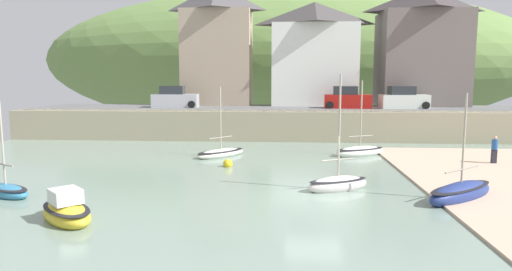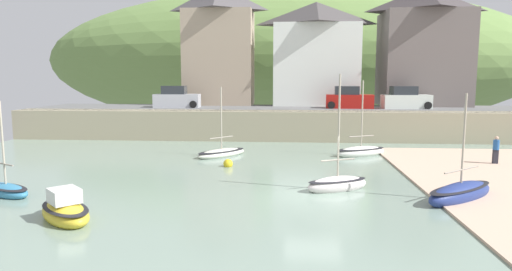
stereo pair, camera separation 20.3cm
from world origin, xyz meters
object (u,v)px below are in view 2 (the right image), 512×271
fishing_boat_green (361,151)px  person_on_slipway (496,149)px  waterfront_building_centre (316,53)px  motorboat_with_cabin (222,153)px  parked_car_near_slipway (176,98)px  parked_car_end_of_row (405,99)px  sailboat_white_hull (337,184)px  mooring_buoy (228,164)px  sailboat_far_left (460,193)px  rowboat_small_beached (6,190)px  waterfront_building_right (424,46)px  parked_car_by_wall (349,99)px  waterfront_building_left (219,45)px  sailboat_blue_trim (65,211)px

fishing_boat_green → person_on_slipway: size_ratio=3.15×
waterfront_building_centre → motorboat_with_cabin: (-6.94, -15.87, -7.22)m
parked_car_near_slipway → parked_car_end_of_row: 20.43m
sailboat_white_hull → mooring_buoy: size_ratio=9.93×
sailboat_far_left → parked_car_end_of_row: bearing=42.2°
mooring_buoy → rowboat_small_beached: bearing=-142.3°
rowboat_small_beached → motorboat_with_cabin: bearing=80.1°
waterfront_building_centre → mooring_buoy: (-6.04, -19.24, -7.28)m
waterfront_building_right → rowboat_small_beached: bearing=-134.0°
parked_car_by_wall → parked_car_end_of_row: 4.91m
waterfront_building_right → waterfront_building_left: bearing=180.0°
waterfront_building_left → waterfront_building_right: (19.82, -0.00, -0.26)m
rowboat_small_beached → parked_car_end_of_row: parked_car_end_of_row is taller
motorboat_with_cabin → parked_car_end_of_row: bearing=-9.1°
rowboat_small_beached → sailboat_white_hull: sailboat_white_hull is taller
motorboat_with_cabin → rowboat_small_beached: (-7.99, -10.26, 0.01)m
rowboat_small_beached → person_on_slipway: 25.94m
fishing_boat_green → sailboat_far_left: bearing=-104.0°
sailboat_white_hull → person_on_slipway: (9.88, 6.54, 0.68)m
waterfront_building_right → sailboat_blue_trim: waterfront_building_right is taller
waterfront_building_left → sailboat_far_left: size_ratio=2.46×
waterfront_building_right → parked_car_near_slipway: (-23.08, -4.50, -4.87)m
sailboat_blue_trim → parked_car_end_of_row: parked_car_end_of_row is taller
waterfront_building_left → motorboat_with_cabin: waterfront_building_left is taller
fishing_boat_green → motorboat_with_cabin: 9.21m
sailboat_blue_trim → motorboat_with_cabin: 13.87m
parked_car_by_wall → mooring_buoy: (-8.77, -14.74, -3.04)m
mooring_buoy → parked_car_near_slipway: bearing=114.6°
sailboat_far_left → sailboat_white_hull: 5.15m
motorboat_with_cabin → rowboat_small_beached: size_ratio=1.09×
fishing_boat_green → sailboat_far_left: (2.45, -10.58, 0.04)m
sailboat_far_left → rowboat_small_beached: sailboat_far_left is taller
fishing_boat_green → rowboat_small_beached: 20.48m
motorboat_with_cabin → mooring_buoy: bearing=-122.2°
waterfront_building_right → sailboat_far_left: waterfront_building_right is taller
sailboat_white_hull → parked_car_near_slipway: sailboat_white_hull is taller
waterfront_building_left → mooring_buoy: bearing=-79.7°
sailboat_white_hull → mooring_buoy: 7.58m
rowboat_small_beached → mooring_buoy: size_ratio=7.78×
rowboat_small_beached → parked_car_near_slipway: bearing=112.4°
sailboat_white_hull → parked_car_by_wall: (3.02, 19.69, 2.90)m
motorboat_with_cabin → sailboat_white_hull: size_ratio=0.85×
person_on_slipway → parked_car_near_slipway: bearing=149.6°
fishing_boat_green → rowboat_small_beached: bearing=-173.9°
sailboat_far_left → sailboat_blue_trim: bearing=153.9°
waterfront_building_right → sailboat_white_hull: bearing=-113.6°
waterfront_building_right → motorboat_with_cabin: 24.70m
sailboat_blue_trim → fishing_boat_green: (12.83, 14.31, -0.07)m
waterfront_building_right → parked_car_end_of_row: waterfront_building_right is taller
waterfront_building_right → parked_car_by_wall: (-7.56, -4.50, -4.87)m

